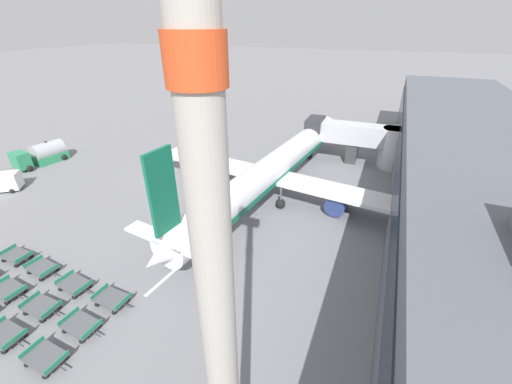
# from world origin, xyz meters

# --- Properties ---
(ground_plane) EXTENTS (500.00, 500.00, 0.00)m
(ground_plane) POSITION_xyz_m (0.00, 0.00, 0.00)
(ground_plane) COLOR gray
(terminal_wing) EXTENTS (15.56, 84.50, 11.53)m
(terminal_wing) POSITION_xyz_m (37.70, -0.08, 4.89)
(terminal_wing) COLOR #565B66
(terminal_wing) RESTS_ON ground_plane
(jet_bridge) EXTENTS (15.83, 4.90, 6.19)m
(jet_bridge) POSITION_xyz_m (25.73, 15.66, 3.66)
(jet_bridge) COLOR silver
(jet_bridge) RESTS_ON ground_plane
(airplane) EXTENTS (33.27, 42.49, 11.71)m
(airplane) POSITION_xyz_m (16.08, 1.34, 3.18)
(airplane) COLOR white
(airplane) RESTS_ON ground_plane
(fuel_tanker_primary) EXTENTS (4.16, 7.49, 3.30)m
(fuel_tanker_primary) POSITION_xyz_m (-19.75, -3.65, 1.38)
(fuel_tanker_primary) COLOR #2D8C5B
(fuel_tanker_primary) RESTS_ON ground_plane
(baggage_dolly_row_near_col_c) EXTENTS (3.25, 1.82, 0.92)m
(baggage_dolly_row_near_col_c) POSITION_xyz_m (6.68, -26.09, 0.48)
(baggage_dolly_row_near_col_c) COLOR #515459
(baggage_dolly_row_near_col_c) RESTS_ON ground_plane
(baggage_dolly_row_near_col_d) EXTENTS (3.26, 1.83, 0.92)m
(baggage_dolly_row_near_col_d) POSITION_xyz_m (10.74, -26.15, 0.48)
(baggage_dolly_row_near_col_d) COLOR #515459
(baggage_dolly_row_near_col_d) RESTS_ON ground_plane
(baggage_dolly_row_mid_a_col_b) EXTENTS (3.28, 1.88, 0.92)m
(baggage_dolly_row_mid_a_col_b) POSITION_xyz_m (2.65, -23.34, 0.48)
(baggage_dolly_row_mid_a_col_b) COLOR #515459
(baggage_dolly_row_mid_a_col_b) RESTS_ON ground_plane
(baggage_dolly_row_mid_a_col_c) EXTENTS (3.23, 1.77, 0.92)m
(baggage_dolly_row_mid_a_col_c) POSITION_xyz_m (6.70, -23.48, 0.48)
(baggage_dolly_row_mid_a_col_c) COLOR #515459
(baggage_dolly_row_mid_a_col_c) RESTS_ON ground_plane
(baggage_dolly_row_mid_a_col_d) EXTENTS (3.28, 1.87, 0.92)m
(baggage_dolly_row_mid_a_col_d) POSITION_xyz_m (10.79, -23.50, 0.48)
(baggage_dolly_row_mid_a_col_d) COLOR #515459
(baggage_dolly_row_mid_a_col_d) RESTS_ON ground_plane
(baggage_dolly_row_mid_b_col_a) EXTENTS (3.24, 1.78, 0.92)m
(baggage_dolly_row_mid_b_col_a) POSITION_xyz_m (-0.95, -20.35, 0.48)
(baggage_dolly_row_mid_b_col_a) COLOR #515459
(baggage_dolly_row_mid_b_col_a) RESTS_ON ground_plane
(baggage_dolly_row_mid_b_col_b) EXTENTS (3.30, 1.93, 0.92)m
(baggage_dolly_row_mid_b_col_b) POSITION_xyz_m (2.78, -20.56, 0.48)
(baggage_dolly_row_mid_b_col_b) COLOR #515459
(baggage_dolly_row_mid_b_col_b) RESTS_ON ground_plane
(baggage_dolly_row_mid_b_col_c) EXTENTS (3.30, 1.94, 0.92)m
(baggage_dolly_row_mid_b_col_c) POSITION_xyz_m (7.02, -20.87, 0.48)
(baggage_dolly_row_mid_b_col_c) COLOR #515459
(baggage_dolly_row_mid_b_col_c) RESTS_ON ground_plane
(baggage_dolly_row_mid_b_col_d) EXTENTS (3.25, 1.82, 0.92)m
(baggage_dolly_row_mid_b_col_d) POSITION_xyz_m (10.98, -20.83, 0.48)
(baggage_dolly_row_mid_b_col_d) COLOR #515459
(baggage_dolly_row_mid_b_col_d) RESTS_ON ground_plane
(apron_light_mast) EXTENTS (2.00, 0.73, 24.06)m
(apron_light_mast) POSITION_xyz_m (25.90, -29.23, 13.26)
(apron_light_mast) COLOR #ADA89E
(apron_light_mast) RESTS_ON ground_plane
(stand_guidance_stripe) EXTENTS (2.99, 23.16, 0.01)m
(stand_guidance_stripe) POSITION_xyz_m (14.11, -7.76, 0.00)
(stand_guidance_stripe) COLOR white
(stand_guidance_stripe) RESTS_ON ground_plane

